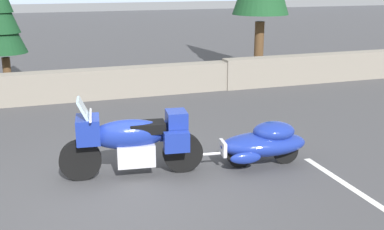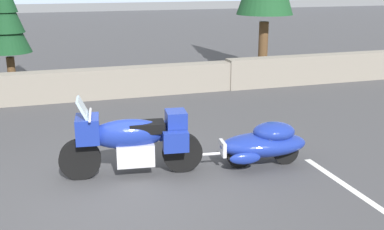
% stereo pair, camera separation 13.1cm
% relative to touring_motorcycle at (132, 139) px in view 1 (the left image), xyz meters
% --- Properties ---
extents(ground_plane, '(80.00, 80.00, 0.00)m').
position_rel_touring_motorcycle_xyz_m(ground_plane, '(-0.23, -0.58, -0.62)').
color(ground_plane, '#424244').
extents(stone_guard_wall, '(24.00, 0.57, 0.94)m').
position_rel_touring_motorcycle_xyz_m(stone_guard_wall, '(-1.00, 5.27, -0.18)').
color(stone_guard_wall, gray).
rests_on(stone_guard_wall, ground).
extents(touring_motorcycle, '(2.31, 0.91, 1.33)m').
position_rel_touring_motorcycle_xyz_m(touring_motorcycle, '(0.00, 0.00, 0.00)').
color(touring_motorcycle, black).
rests_on(touring_motorcycle, ground).
extents(car_shaped_trailer, '(2.23, 0.90, 0.76)m').
position_rel_touring_motorcycle_xyz_m(car_shaped_trailer, '(2.22, -0.27, -0.21)').
color(car_shaped_trailer, black).
rests_on(car_shaped_trailer, ground).
extents(pine_tree_secondary, '(1.25, 1.25, 3.34)m').
position_rel_touring_motorcycle_xyz_m(pine_tree_secondary, '(-2.15, 6.97, 1.47)').
color(pine_tree_secondary, brown).
rests_on(pine_tree_secondary, ground).
extents(parking_stripe_marker, '(0.12, 3.60, 0.01)m').
position_rel_touring_motorcycle_xyz_m(parking_stripe_marker, '(3.09, -2.08, -0.62)').
color(parking_stripe_marker, silver).
rests_on(parking_stripe_marker, ground).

